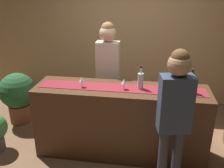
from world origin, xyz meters
The scene contains 11 objects.
ground_plane centered at (0.00, 0.00, 0.00)m, with size 10.00×10.00×0.00m, color brown.
back_wall centered at (0.00, 1.90, 1.45)m, with size 6.00×0.12×2.90m, color tan.
bar_counter centered at (0.00, 0.00, 0.49)m, with size 2.28×0.60×0.99m, color #472B19.
counter_runner_cloth centered at (0.00, 0.00, 0.99)m, with size 2.16×0.28×0.01m, color maroon.
wine_bottle_clear centered at (0.25, 0.01, 1.10)m, with size 0.07×0.07×0.30m.
wine_bottle_green centered at (0.87, -0.01, 1.10)m, with size 0.07×0.07×0.30m.
wine_glass_near_customer centered at (-0.51, -0.05, 1.10)m, with size 0.07×0.07×0.14m.
wine_glass_mid_counter centered at (0.04, -0.04, 1.10)m, with size 0.07×0.07×0.14m.
bartender centered at (-0.27, 0.58, 1.09)m, with size 0.34×0.24×1.75m.
customer_sipping centered at (0.64, -0.59, 1.04)m, with size 0.37×0.25×1.68m.
potted_plant_tall centered at (-1.82, 0.60, 0.51)m, with size 0.60×0.60×0.88m.
Camera 1 is at (0.35, -3.02, 2.27)m, focal length 40.83 mm.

